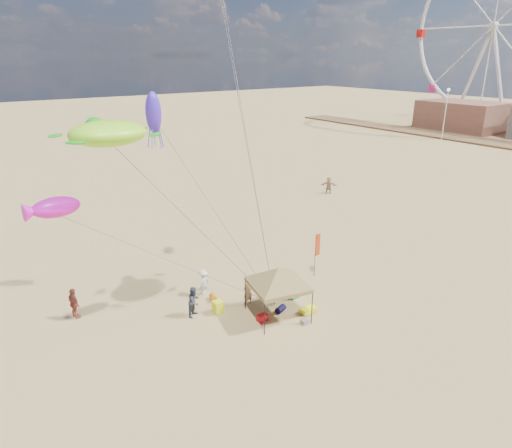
# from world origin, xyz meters

# --- Properties ---
(ground) EXTENTS (280.00, 280.00, 0.00)m
(ground) POSITION_xyz_m (0.00, 0.00, 0.00)
(ground) COLOR tan
(ground) RESTS_ON ground
(canopy_tent) EXTENTS (5.24, 5.24, 3.32)m
(canopy_tent) POSITION_xyz_m (-1.11, -0.49, 2.77)
(canopy_tent) COLOR black
(canopy_tent) RESTS_ON ground
(feather_flag) EXTENTS (0.44, 0.08, 2.88)m
(feather_flag) POSITION_xyz_m (3.87, 1.84, 1.93)
(feather_flag) COLOR black
(feather_flag) RESTS_ON ground
(cooler_red) EXTENTS (0.54, 0.38, 0.38)m
(cooler_red) POSITION_xyz_m (-2.05, -0.40, 0.19)
(cooler_red) COLOR red
(cooler_red) RESTS_ON ground
(cooler_blue) EXTENTS (0.54, 0.38, 0.38)m
(cooler_blue) POSITION_xyz_m (1.98, 2.94, 0.19)
(cooler_blue) COLOR #1637B8
(cooler_blue) RESTS_ON ground
(bag_navy) EXTENTS (0.69, 0.54, 0.36)m
(bag_navy) POSITION_xyz_m (-0.71, -0.26, 0.18)
(bag_navy) COLOR #110D3A
(bag_navy) RESTS_ON ground
(bag_orange) EXTENTS (0.54, 0.69, 0.36)m
(bag_orange) POSITION_xyz_m (-3.06, 2.96, 0.18)
(bag_orange) COLOR #CA740B
(bag_orange) RESTS_ON ground
(chair_green) EXTENTS (0.50, 0.50, 0.70)m
(chair_green) POSITION_xyz_m (0.88, 0.53, 0.35)
(chair_green) COLOR green
(chair_green) RESTS_ON ground
(chair_yellow) EXTENTS (0.50, 0.50, 0.70)m
(chair_yellow) POSITION_xyz_m (-3.52, 1.67, 0.35)
(chair_yellow) COLOR yellow
(chair_yellow) RESTS_ON ground
(crate_grey) EXTENTS (0.34, 0.30, 0.28)m
(crate_grey) POSITION_xyz_m (-0.46, -1.94, 0.14)
(crate_grey) COLOR slate
(crate_grey) RESTS_ON ground
(beach_cart) EXTENTS (0.90, 0.50, 0.24)m
(beach_cart) POSITION_xyz_m (0.45, -1.23, 0.20)
(beach_cart) COLOR yellow
(beach_cart) RESTS_ON ground
(person_near_a) EXTENTS (0.60, 0.39, 1.62)m
(person_near_a) POSITION_xyz_m (-1.68, 1.46, 0.81)
(person_near_a) COLOR tan
(person_near_a) RESTS_ON ground
(person_near_b) EXTENTS (1.04, 0.98, 1.70)m
(person_near_b) POSITION_xyz_m (-4.67, 2.20, 0.85)
(person_near_b) COLOR #343A47
(person_near_b) RESTS_ON ground
(person_near_c) EXTENTS (1.16, 0.95, 1.57)m
(person_near_c) POSITION_xyz_m (-3.13, 3.95, 0.78)
(person_near_c) COLOR silver
(person_near_c) RESTS_ON ground
(person_far_a) EXTENTS (0.64, 1.09, 1.75)m
(person_far_a) POSITION_xyz_m (-9.93, 5.72, 0.88)
(person_far_a) COLOR #A24A3E
(person_far_a) RESTS_ON ground
(person_far_c) EXTENTS (1.53, 1.52, 1.76)m
(person_far_c) POSITION_xyz_m (17.42, 14.46, 0.88)
(person_far_c) COLOR tan
(person_far_c) RESTS_ON ground
(building_north) EXTENTS (10.00, 14.00, 5.20)m
(building_north) POSITION_xyz_m (67.00, 30.00, 2.60)
(building_north) COLOR #8C5947
(building_north) RESTS_ON ground
(lamp_north) EXTENTS (0.50, 0.50, 8.25)m
(lamp_north) POSITION_xyz_m (55.00, 26.00, 5.52)
(lamp_north) COLOR silver
(lamp_north) RESTS_ON ground
(ferris_wheel) EXTENTS (1.28, 31.26, 33.56)m
(ferris_wheel) POSITION_xyz_m (72.00, 29.48, 16.61)
(ferris_wheel) COLOR silver
(ferris_wheel) RESTS_ON ground
(turtle_kite) EXTENTS (3.84, 3.35, 1.11)m
(turtle_kite) POSITION_xyz_m (-8.15, 2.52, 10.06)
(turtle_kite) COLOR #9EFF22
(turtle_kite) RESTS_ON ground
(fish_kite) EXTENTS (2.28, 1.75, 0.91)m
(fish_kite) POSITION_xyz_m (-10.53, 3.23, 7.02)
(fish_kite) COLOR #FF16DA
(fish_kite) RESTS_ON ground
(squid_kite) EXTENTS (1.07, 1.07, 2.25)m
(squid_kite) POSITION_xyz_m (-4.16, 6.78, 10.24)
(squid_kite) COLOR #4828D3
(squid_kite) RESTS_ON ground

